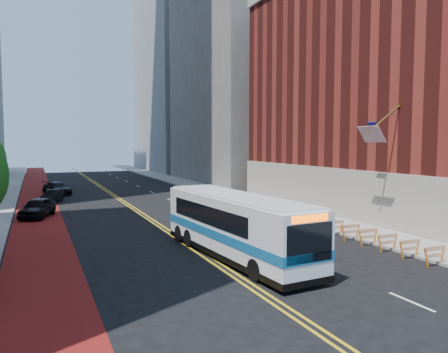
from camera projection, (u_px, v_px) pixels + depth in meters
ground at (275, 303)px, 16.58m from camera, size 160.00×160.00×0.00m
sidewalk_right at (233, 196)px, 48.77m from camera, size 4.00×140.00×0.15m
bus_lane_paint at (38, 207)px, 40.77m from camera, size 3.60×140.00×0.01m
center_line_inner at (123, 203)px, 43.93m from camera, size 0.14×140.00×0.01m
center_line_outer at (127, 203)px, 44.07m from camera, size 0.14×140.00×0.01m
lane_dashes at (152, 192)px, 53.22m from camera, size 0.14×98.20×0.01m
brick_building at (437, 82)px, 35.42m from camera, size 18.73×36.00×22.00m
midrise_right_near at (249, 53)px, 68.04m from camera, size 18.00×26.00×40.00m
midrise_right_far at (191, 44)px, 95.27m from camera, size 20.00×28.00×55.00m
construction_barriers at (398, 243)px, 23.48m from camera, size 1.42×10.91×1.00m
transit_bus at (234, 225)px, 23.06m from camera, size 3.62×12.31×3.34m
car_a at (37, 208)px, 35.30m from camera, size 3.33×5.04×1.59m
car_b at (53, 196)px, 44.16m from camera, size 2.50×4.09×1.27m
car_c at (57, 188)px, 50.77m from camera, size 3.54×5.39×1.45m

